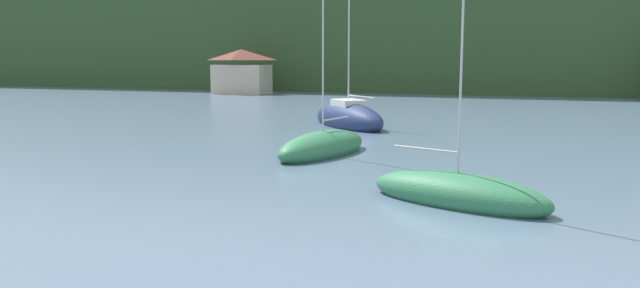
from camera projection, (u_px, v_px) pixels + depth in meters
wooded_hillside at (602, 42)px, 101.08m from camera, size 352.00×67.89×36.68m
shore_building_west at (242, 72)px, 75.03m from camera, size 6.93×3.96×5.43m
sailboat_mid_1 at (457, 194)px, 17.94m from camera, size 6.00×3.76×8.33m
sailboat_far_4 at (348, 118)px, 38.53m from camera, size 7.36×7.57×9.50m
sailboat_far_8 at (323, 147)px, 27.11m from camera, size 3.25×6.68×7.68m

